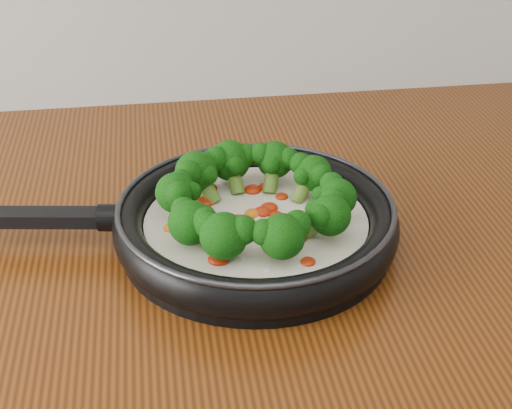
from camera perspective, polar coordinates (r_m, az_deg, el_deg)
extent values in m
cylinder|color=black|center=(0.82, 0.00, -2.68)|extent=(0.33, 0.33, 0.01)
torus|color=black|center=(0.81, 0.00, -1.33)|extent=(0.35, 0.35, 0.03)
torus|color=#2D2D33|center=(0.80, 0.00, -0.05)|extent=(0.34, 0.34, 0.01)
cube|color=black|center=(0.84, -16.36, -0.96)|extent=(0.18, 0.05, 0.02)
cylinder|color=black|center=(0.82, -10.97, -0.99)|extent=(0.03, 0.03, 0.03)
cylinder|color=white|center=(0.81, 0.00, -1.73)|extent=(0.28, 0.28, 0.02)
ellipsoid|color=#AB2208|center=(0.79, -5.17, -2.01)|extent=(0.02, 0.02, 0.01)
ellipsoid|color=#AB2208|center=(0.82, 0.52, -0.58)|extent=(0.03, 0.03, 0.01)
ellipsoid|color=orange|center=(0.80, 2.33, -1.10)|extent=(0.02, 0.02, 0.01)
ellipsoid|color=#AB2208|center=(0.84, -3.86, 0.19)|extent=(0.03, 0.03, 0.01)
ellipsoid|color=#AB2208|center=(0.83, -5.41, 0.02)|extent=(0.02, 0.02, 0.01)
ellipsoid|color=orange|center=(0.80, 2.60, -1.20)|extent=(0.03, 0.03, 0.01)
ellipsoid|color=#AB2208|center=(0.74, -2.88, -4.22)|extent=(0.03, 0.03, 0.01)
ellipsoid|color=#AB2208|center=(0.86, -3.59, 1.23)|extent=(0.03, 0.03, 0.01)
ellipsoid|color=orange|center=(0.80, -0.88, -1.27)|extent=(0.03, 0.03, 0.01)
ellipsoid|color=#AB2208|center=(0.86, 0.74, 1.35)|extent=(0.02, 0.02, 0.01)
ellipsoid|color=#AB2208|center=(0.77, 3.20, -2.54)|extent=(0.02, 0.02, 0.01)
ellipsoid|color=orange|center=(0.77, 1.01, -2.47)|extent=(0.02, 0.02, 0.01)
ellipsoid|color=#AB2208|center=(0.78, 3.97, -2.02)|extent=(0.02, 0.02, 0.01)
ellipsoid|color=#AB2208|center=(0.85, 1.97, 0.61)|extent=(0.02, 0.02, 0.01)
ellipsoid|color=orange|center=(0.79, -3.64, -1.83)|extent=(0.02, 0.02, 0.01)
ellipsoid|color=#AB2208|center=(0.81, 1.57, -0.86)|extent=(0.02, 0.02, 0.01)
ellipsoid|color=#AB2208|center=(0.82, 1.02, -0.26)|extent=(0.03, 0.03, 0.01)
ellipsoid|color=orange|center=(0.81, -0.26, -0.71)|extent=(0.02, 0.02, 0.01)
ellipsoid|color=#AB2208|center=(0.86, -0.25, 1.13)|extent=(0.03, 0.03, 0.01)
ellipsoid|color=#AB2208|center=(0.74, 4.01, -4.40)|extent=(0.02, 0.02, 0.01)
ellipsoid|color=orange|center=(0.79, -6.45, -1.78)|extent=(0.02, 0.02, 0.01)
ellipsoid|color=#AB2208|center=(0.80, -1.34, -1.17)|extent=(0.02, 0.02, 0.01)
ellipsoid|color=white|center=(0.84, 4.88, 0.18)|extent=(0.01, 0.01, 0.00)
ellipsoid|color=white|center=(0.80, 0.72, -1.18)|extent=(0.01, 0.01, 0.00)
ellipsoid|color=white|center=(0.80, 6.93, -1.66)|extent=(0.01, 0.00, 0.00)
ellipsoid|color=white|center=(0.79, 0.00, -1.52)|extent=(0.01, 0.01, 0.00)
ellipsoid|color=white|center=(0.76, -1.98, -3.04)|extent=(0.01, 0.01, 0.00)
ellipsoid|color=white|center=(0.80, -1.22, -1.17)|extent=(0.01, 0.01, 0.00)
ellipsoid|color=white|center=(0.87, -2.64, 1.65)|extent=(0.01, 0.01, 0.00)
ellipsoid|color=white|center=(0.79, -0.60, -1.61)|extent=(0.01, 0.00, 0.00)
ellipsoid|color=white|center=(0.81, 0.13, -1.04)|extent=(0.01, 0.01, 0.00)
ellipsoid|color=white|center=(0.74, -1.12, -4.19)|extent=(0.01, 0.01, 0.00)
ellipsoid|color=white|center=(0.83, -4.51, -0.08)|extent=(0.01, 0.01, 0.00)
ellipsoid|color=white|center=(0.73, 0.93, -5.06)|extent=(0.01, 0.01, 0.00)
ellipsoid|color=white|center=(0.75, 4.17, -4.03)|extent=(0.01, 0.01, 0.00)
ellipsoid|color=white|center=(0.81, 1.35, -0.90)|extent=(0.01, 0.01, 0.00)
ellipsoid|color=white|center=(0.79, 0.28, -1.59)|extent=(0.01, 0.01, 0.00)
ellipsoid|color=white|center=(0.81, -4.98, -0.79)|extent=(0.01, 0.01, 0.00)
ellipsoid|color=white|center=(0.77, -1.05, -2.38)|extent=(0.00, 0.01, 0.00)
ellipsoid|color=white|center=(0.76, 0.98, -3.19)|extent=(0.01, 0.01, 0.00)
ellipsoid|color=white|center=(0.80, 0.59, -1.29)|extent=(0.01, 0.01, 0.00)
ellipsoid|color=white|center=(0.84, 0.73, 0.36)|extent=(0.00, 0.01, 0.00)
cylinder|color=olive|center=(0.80, 4.92, -0.47)|extent=(0.04, 0.02, 0.04)
sphere|color=black|center=(0.79, 6.23, 0.52)|extent=(0.05, 0.05, 0.04)
sphere|color=black|center=(0.80, 5.83, 1.56)|extent=(0.03, 0.03, 0.03)
sphere|color=black|center=(0.77, 6.01, 0.32)|extent=(0.03, 0.03, 0.02)
sphere|color=black|center=(0.79, 5.00, 0.68)|extent=(0.02, 0.02, 0.02)
cylinder|color=olive|center=(0.84, 3.57, 1.13)|extent=(0.03, 0.03, 0.03)
sphere|color=black|center=(0.84, 4.44, 2.41)|extent=(0.05, 0.05, 0.04)
sphere|color=black|center=(0.84, 3.45, 3.13)|extent=(0.03, 0.03, 0.03)
sphere|color=black|center=(0.83, 5.00, 2.29)|extent=(0.03, 0.03, 0.02)
sphere|color=black|center=(0.83, 3.59, 2.18)|extent=(0.02, 0.02, 0.02)
cylinder|color=olive|center=(0.86, 1.18, 1.95)|extent=(0.03, 0.04, 0.04)
sphere|color=black|center=(0.86, 1.47, 3.46)|extent=(0.05, 0.05, 0.04)
sphere|color=black|center=(0.86, 0.34, 3.88)|extent=(0.03, 0.03, 0.03)
sphere|color=black|center=(0.85, 2.47, 3.57)|extent=(0.03, 0.03, 0.03)
sphere|color=black|center=(0.85, 1.20, 3.08)|extent=(0.02, 0.02, 0.02)
cylinder|color=olive|center=(0.85, -1.60, 1.89)|extent=(0.02, 0.04, 0.04)
sphere|color=black|center=(0.86, -2.00, 3.39)|extent=(0.05, 0.05, 0.05)
sphere|color=black|center=(0.85, -3.03, 3.49)|extent=(0.03, 0.03, 0.03)
sphere|color=black|center=(0.86, -0.80, 3.81)|extent=(0.03, 0.03, 0.03)
sphere|color=black|center=(0.85, -1.63, 3.02)|extent=(0.03, 0.03, 0.02)
cylinder|color=olive|center=(0.84, -3.70, 1.15)|extent=(0.03, 0.03, 0.04)
sphere|color=black|center=(0.84, -4.62, 2.49)|extent=(0.05, 0.05, 0.05)
sphere|color=black|center=(0.82, -5.18, 2.38)|extent=(0.03, 0.03, 0.03)
sphere|color=black|center=(0.85, -3.64, 3.20)|extent=(0.03, 0.03, 0.03)
sphere|color=black|center=(0.83, -3.75, 2.27)|extent=(0.03, 0.03, 0.02)
cylinder|color=olive|center=(0.80, -4.88, -0.17)|extent=(0.04, 0.02, 0.04)
sphere|color=black|center=(0.80, -6.18, 0.90)|extent=(0.05, 0.05, 0.04)
sphere|color=black|center=(0.78, -5.97, 0.79)|extent=(0.03, 0.03, 0.03)
sphere|color=black|center=(0.81, -5.76, 1.81)|extent=(0.03, 0.03, 0.03)
sphere|color=black|center=(0.80, -4.97, 0.99)|extent=(0.02, 0.02, 0.02)
cylinder|color=olive|center=(0.76, -3.96, -1.99)|extent=(0.03, 0.03, 0.03)
sphere|color=black|center=(0.75, -5.04, -1.40)|extent=(0.05, 0.05, 0.05)
sphere|color=black|center=(0.74, -3.94, -1.31)|extent=(0.03, 0.03, 0.03)
sphere|color=black|center=(0.76, -5.55, -0.41)|extent=(0.03, 0.03, 0.03)
sphere|color=black|center=(0.76, -3.98, -0.86)|extent=(0.03, 0.03, 0.02)
cylinder|color=olive|center=(0.75, -1.93, -2.81)|extent=(0.03, 0.04, 0.03)
sphere|color=black|center=(0.72, -2.48, -2.42)|extent=(0.05, 0.05, 0.05)
sphere|color=black|center=(0.72, -1.02, -1.97)|extent=(0.03, 0.03, 0.03)
sphere|color=black|center=(0.73, -3.65, -1.62)|extent=(0.03, 0.03, 0.03)
sphere|color=black|center=(0.74, -1.95, -1.63)|extent=(0.03, 0.03, 0.02)
cylinder|color=olive|center=(0.74, 1.55, -2.86)|extent=(0.02, 0.03, 0.04)
sphere|color=black|center=(0.72, 2.00, -2.47)|extent=(0.05, 0.05, 0.05)
sphere|color=black|center=(0.72, 3.16, -1.51)|extent=(0.03, 0.03, 0.03)
sphere|color=black|center=(0.71, 0.61, -2.14)|extent=(0.03, 0.03, 0.03)
sphere|color=black|center=(0.73, 1.58, -1.65)|extent=(0.03, 0.03, 0.02)
cylinder|color=olive|center=(0.77, 4.40, -1.61)|extent=(0.04, 0.03, 0.04)
sphere|color=black|center=(0.75, 5.70, -0.84)|extent=(0.05, 0.05, 0.04)
sphere|color=black|center=(0.76, 5.89, 0.29)|extent=(0.03, 0.03, 0.03)
sphere|color=black|center=(0.74, 4.89, -0.92)|extent=(0.03, 0.03, 0.02)
sphere|color=black|center=(0.76, 4.56, -0.36)|extent=(0.02, 0.02, 0.02)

